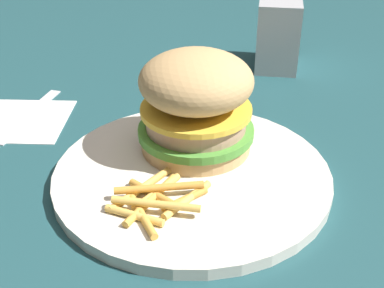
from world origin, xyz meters
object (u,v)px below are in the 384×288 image
fries_pile (156,198)px  napkin_dispenser (278,33)px  plate (192,175)px  sandwich (196,102)px  napkin (22,120)px  fork (21,119)px

fries_pile → napkin_dispenser: size_ratio=1.05×
plate → fries_pile: fries_pile is taller
plate → fries_pile: 0.06m
sandwich → fries_pile: sandwich is taller
plate → napkin: size_ratio=2.51×
plate → sandwich: size_ratio=2.27×
plate → sandwich: 0.07m
plate → napkin_dispenser: bearing=73.4°
fries_pile → napkin_dispenser: 0.39m
sandwich → napkin_dispenser: sandwich is taller
fries_pile → plate: bearing=64.9°
plate → napkin: (-0.22, 0.10, -0.01)m
fries_pile → napkin: fries_pile is taller
fries_pile → fork: (-0.19, 0.16, -0.01)m
napkin → napkin_dispenser: (0.31, 0.21, 0.05)m
fries_pile → napkin_dispenser: bearing=72.1°
fries_pile → fork: size_ratio=0.61×
fries_pile → napkin: (-0.19, 0.16, -0.02)m
sandwich → napkin: (-0.22, 0.06, -0.06)m
napkin → fork: 0.00m
fork → napkin_dispenser: size_ratio=1.73×
napkin_dispenser → fries_pile: bearing=164.5°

